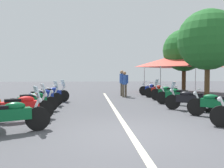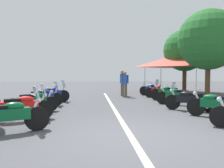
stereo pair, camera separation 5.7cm
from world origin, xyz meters
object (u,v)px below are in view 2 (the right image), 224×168
(motorcycle_right_row_6, at_px, (153,89))
(traffic_cone_0, at_px, (0,107))
(motorcycle_left_row_2, at_px, (33,101))
(motorcycle_right_row_2, at_px, (190,100))
(bystander_2, at_px, (122,81))
(roadside_tree_2, at_px, (185,50))
(motorcycle_right_row_3, at_px, (177,96))
(bystander_0, at_px, (125,82))
(event_tent, at_px, (181,60))
(motorcycle_left_row_3, at_px, (42,97))
(motorcycle_right_row_5, at_px, (160,91))
(motorcycle_right_row_1, at_px, (216,105))
(motorcycle_left_row_0, at_px, (8,116))
(motorcycle_left_row_4, at_px, (51,94))
(roadside_tree_1, at_px, (208,40))
(motorcycle_left_row_1, at_px, (21,107))
(motorcycle_right_row_4, at_px, (168,93))

(motorcycle_right_row_6, height_order, traffic_cone_0, motorcycle_right_row_6)
(motorcycle_left_row_2, height_order, motorcycle_right_row_2, motorcycle_right_row_2)
(bystander_2, bearing_deg, roadside_tree_2, -135.44)
(motorcycle_right_row_3, bearing_deg, motorcycle_right_row_2, 121.18)
(bystander_0, relative_size, event_tent, 0.32)
(motorcycle_left_row_3, distance_m, motorcycle_right_row_5, 7.35)
(roadside_tree_2, relative_size, event_tent, 0.95)
(roadside_tree_2, bearing_deg, motorcycle_right_row_3, 154.97)
(bystander_2, bearing_deg, bystander_0, 117.12)
(motorcycle_left_row_2, distance_m, motorcycle_right_row_1, 6.87)
(motorcycle_left_row_3, bearing_deg, bystander_2, 22.71)
(motorcycle_left_row_3, distance_m, traffic_cone_0, 2.25)
(motorcycle_left_row_3, height_order, motorcycle_right_row_1, motorcycle_left_row_3)
(motorcycle_left_row_0, distance_m, motorcycle_right_row_1, 6.66)
(motorcycle_left_row_0, height_order, traffic_cone_0, motorcycle_left_row_0)
(motorcycle_left_row_4, distance_m, roadside_tree_1, 10.21)
(motorcycle_left_row_2, height_order, bystander_0, bystander_0)
(motorcycle_left_row_1, bearing_deg, motorcycle_right_row_3, 2.82)
(bystander_2, height_order, event_tent, event_tent)
(motorcycle_left_row_2, distance_m, bystander_2, 7.96)
(motorcycle_left_row_0, relative_size, motorcycle_left_row_3, 1.06)
(motorcycle_left_row_4, distance_m, roadside_tree_2, 11.48)
(motorcycle_left_row_4, relative_size, motorcycle_right_row_5, 1.04)
(motorcycle_right_row_1, xyz_separation_m, motorcycle_right_row_3, (3.20, 0.16, 0.00))
(motorcycle_left_row_4, relative_size, roadside_tree_2, 0.36)
(motorcycle_right_row_4, distance_m, event_tent, 6.61)
(motorcycle_left_row_2, relative_size, event_tent, 0.36)
(traffic_cone_0, bearing_deg, motorcycle_right_row_6, -48.89)
(motorcycle_right_row_3, height_order, bystander_2, bystander_2)
(traffic_cone_0, relative_size, roadside_tree_2, 0.12)
(motorcycle_left_row_4, distance_m, event_tent, 11.17)
(motorcycle_right_row_2, xyz_separation_m, event_tent, (8.86, -3.18, 2.18))
(motorcycle_right_row_4, xyz_separation_m, bystander_2, (3.39, 2.17, 0.58))
(motorcycle_left_row_4, relative_size, motorcycle_right_row_1, 1.12)
(bystander_0, bearing_deg, motorcycle_right_row_5, -125.66)
(motorcycle_right_row_5, xyz_separation_m, roadside_tree_1, (-0.02, -3.08, 3.24))
(motorcycle_right_row_3, distance_m, motorcycle_right_row_4, 1.62)
(bystander_0, bearing_deg, motorcycle_right_row_4, -152.68)
(motorcycle_right_row_3, height_order, roadside_tree_2, roadside_tree_2)
(motorcycle_left_row_1, relative_size, bystander_0, 1.19)
(motorcycle_right_row_3, xyz_separation_m, motorcycle_right_row_5, (3.17, -0.13, -0.00))
(traffic_cone_0, xyz_separation_m, roadside_tree_1, (5.15, -10.80, 3.41))
(motorcycle_right_row_2, relative_size, motorcycle_right_row_5, 0.99)
(motorcycle_right_row_3, xyz_separation_m, roadside_tree_1, (3.16, -3.20, 3.24))
(motorcycle_right_row_1, relative_size, bystander_0, 0.98)
(bystander_0, bearing_deg, motorcycle_left_row_1, 134.73)
(roadside_tree_2, bearing_deg, bystander_2, 110.42)
(motorcycle_right_row_6, relative_size, event_tent, 0.32)
(motorcycle_right_row_6, bearing_deg, motorcycle_left_row_0, 96.41)
(motorcycle_right_row_1, xyz_separation_m, roadside_tree_2, (10.20, -3.11, 2.97))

